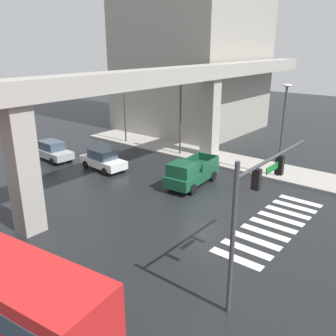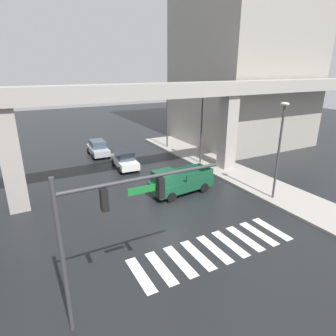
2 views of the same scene
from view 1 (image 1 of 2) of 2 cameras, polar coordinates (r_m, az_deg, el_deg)
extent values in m
plane|color=black|center=(24.00, 5.35, -5.51)|extent=(120.00, 120.00, 0.00)
cube|color=silver|center=(18.44, 10.72, -13.93)|extent=(0.55, 2.80, 0.01)
cube|color=silver|center=(19.28, 12.34, -12.46)|extent=(0.55, 2.80, 0.01)
cube|color=silver|center=(20.14, 13.80, -11.11)|extent=(0.55, 2.80, 0.01)
cube|color=silver|center=(21.03, 15.13, -9.87)|extent=(0.55, 2.80, 0.01)
cube|color=silver|center=(21.94, 16.34, -8.72)|extent=(0.55, 2.80, 0.01)
cube|color=silver|center=(22.87, 17.45, -7.66)|extent=(0.55, 2.80, 0.01)
cube|color=silver|center=(23.80, 18.47, -6.68)|extent=(0.55, 2.80, 0.01)
cube|color=silver|center=(24.76, 19.40, -5.78)|extent=(0.55, 2.80, 0.01)
cube|color=silver|center=(25.72, 20.26, -4.94)|extent=(0.55, 2.80, 0.01)
cube|color=#9E9991|center=(25.29, -4.52, 13.91)|extent=(53.02, 1.87, 1.20)
cube|color=#9E9991|center=(20.59, -21.98, -0.46)|extent=(1.30, 1.30, 7.11)
cube|color=#9E9991|center=(33.08, 6.73, 7.77)|extent=(1.30, 1.30, 7.11)
cube|color=#9E9991|center=(32.17, 11.34, 0.79)|extent=(4.00, 36.00, 0.15)
cube|color=#14472D|center=(26.68, 3.92, -1.09)|extent=(5.26, 2.39, 0.80)
cube|color=#14472D|center=(25.21, 2.33, -0.22)|extent=(1.86, 1.91, 0.90)
cube|color=#3F5160|center=(24.84, 1.77, -0.52)|extent=(0.26, 1.67, 0.77)
cube|color=#14472D|center=(27.03, 6.77, 0.66)|extent=(2.65, 0.36, 0.60)
cube|color=#14472D|center=(27.81, 3.56, 1.28)|extent=(2.65, 0.36, 0.60)
cube|color=#14472D|center=(28.55, 6.44, 1.67)|extent=(0.27, 1.75, 0.60)
cylinder|color=black|center=(25.13, 3.90, -3.37)|extent=(0.78, 0.35, 0.76)
cylinder|color=black|center=(25.99, 0.44, -2.54)|extent=(0.78, 0.35, 0.76)
cylinder|color=black|center=(27.74, 7.14, -1.28)|extent=(0.78, 0.35, 0.76)
cylinder|color=black|center=(28.53, 3.90, -0.59)|extent=(0.78, 0.35, 0.76)
cylinder|color=black|center=(14.56, -14.84, -22.23)|extent=(0.47, 1.00, 0.96)
cube|color=#A8AAAF|center=(34.14, -17.84, 2.29)|extent=(1.94, 4.37, 0.64)
cube|color=#384756|center=(34.04, -18.05, 3.45)|extent=(1.59, 2.30, 0.76)
cylinder|color=black|center=(33.57, -15.35, 1.68)|extent=(0.27, 0.65, 0.64)
cylinder|color=black|center=(32.71, -17.85, 0.98)|extent=(0.27, 0.65, 0.64)
cylinder|color=black|center=(35.75, -17.74, 2.50)|extent=(0.27, 0.65, 0.64)
cylinder|color=black|center=(34.95, -20.13, 1.86)|extent=(0.27, 0.65, 0.64)
cube|color=silver|center=(30.48, -10.23, 0.95)|extent=(2.08, 4.42, 0.64)
cube|color=#384756|center=(30.35, -10.41, 2.25)|extent=(1.66, 2.34, 0.76)
cylinder|color=black|center=(30.07, -7.35, 0.21)|extent=(0.29, 0.66, 0.64)
cylinder|color=black|center=(29.08, -9.97, -0.59)|extent=(0.29, 0.66, 0.64)
cylinder|color=black|center=(32.09, -10.39, 1.26)|extent=(0.29, 0.66, 0.64)
cylinder|color=black|center=(31.16, -12.93, 0.55)|extent=(0.29, 0.66, 0.64)
cylinder|color=#38383D|center=(13.58, 10.17, -11.50)|extent=(0.18, 0.18, 6.20)
cylinder|color=#38383D|center=(15.28, 16.62, 1.74)|extent=(6.40, 0.14, 0.14)
cube|color=black|center=(14.05, 13.85, -1.77)|extent=(0.24, 0.32, 0.84)
sphere|color=green|center=(14.14, 13.76, -2.75)|extent=(0.17, 0.17, 0.17)
cube|color=black|center=(15.97, 17.29, 0.44)|extent=(0.24, 0.32, 0.84)
sphere|color=green|center=(16.05, 17.20, -0.44)|extent=(0.17, 0.17, 0.17)
cube|color=#19722D|center=(15.26, 16.20, -0.03)|extent=(1.10, 0.04, 0.28)
cylinder|color=#38383D|center=(28.63, 17.64, 5.14)|extent=(0.16, 0.16, 7.00)
ellipsoid|color=beige|center=(28.04, 18.39, 12.32)|extent=(0.44, 0.70, 0.24)
cylinder|color=#38383D|center=(33.28, 1.97, 7.86)|extent=(0.16, 0.16, 7.00)
ellipsoid|color=beige|center=(32.77, 2.04, 14.08)|extent=(0.44, 0.70, 0.24)
cylinder|color=#38383D|center=(38.02, -6.88, 9.14)|extent=(0.16, 0.16, 7.00)
ellipsoid|color=beige|center=(37.58, -7.11, 14.58)|extent=(0.44, 0.70, 0.24)
camera|label=2|loc=(10.33, 60.00, 6.73)|focal=30.63mm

